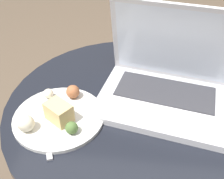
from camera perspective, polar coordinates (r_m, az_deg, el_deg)
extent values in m
cylinder|color=black|center=(0.90, 4.14, -16.78)|extent=(0.08, 0.08, 0.54)
cylinder|color=black|center=(0.69, 5.18, -3.36)|extent=(0.67, 0.67, 0.02)
cube|color=silver|center=(0.68, 10.90, -2.82)|extent=(0.36, 0.29, 0.02)
cube|color=#333338|center=(0.70, 11.47, -0.39)|extent=(0.27, 0.16, 0.00)
cube|color=silver|center=(0.69, 13.36, 9.59)|extent=(0.33, 0.12, 0.23)
cube|color=silver|center=(0.68, 13.32, 9.43)|extent=(0.30, 0.11, 0.20)
cylinder|color=#C6701E|center=(0.78, 5.37, 10.30)|extent=(0.06, 0.06, 0.16)
cylinder|color=white|center=(0.74, 5.82, 16.90)|extent=(0.06, 0.06, 0.03)
cylinder|color=silver|center=(0.65, -11.47, -5.84)|extent=(0.22, 0.22, 0.01)
cube|color=#DBB775|center=(0.62, -11.50, -4.87)|extent=(0.07, 0.07, 0.05)
sphere|color=beige|center=(0.69, -13.66, -0.87)|extent=(0.03, 0.03, 0.03)
sphere|color=beige|center=(0.62, -18.26, -7.01)|extent=(0.04, 0.04, 0.04)
sphere|color=#9E5B38|center=(0.68, -8.53, -0.48)|extent=(0.04, 0.04, 0.04)
sphere|color=#4C6B33|center=(0.59, -8.78, -8.24)|extent=(0.03, 0.03, 0.03)
cube|color=#B2B2B7|center=(0.61, -13.88, -10.47)|extent=(0.06, 0.11, 0.00)
cube|color=#B2B2B7|center=(0.67, -14.49, -5.30)|extent=(0.04, 0.05, 0.00)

